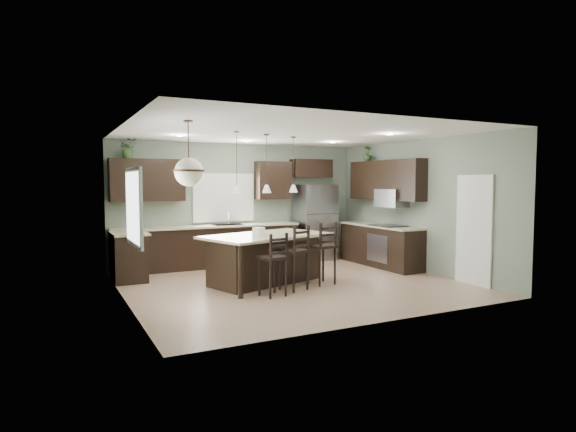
# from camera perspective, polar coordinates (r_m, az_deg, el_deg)

# --- Properties ---
(ground) EXTENTS (6.00, 6.00, 0.00)m
(ground) POSITION_cam_1_polar(r_m,az_deg,el_deg) (9.10, 0.58, -8.05)
(ground) COLOR #9E8466
(ground) RESTS_ON ground
(pantry_door) EXTENTS (0.04, 0.82, 2.04)m
(pantry_door) POSITION_cam_1_polar(r_m,az_deg,el_deg) (9.54, 21.17, -1.57)
(pantry_door) COLOR white
(pantry_door) RESTS_ON ground
(window_back) EXTENTS (1.35, 0.02, 1.00)m
(window_back) POSITION_cam_1_polar(r_m,az_deg,el_deg) (11.27, -7.64, 2.18)
(window_back) COLOR white
(window_back) RESTS_ON room_shell
(window_left) EXTENTS (0.02, 1.10, 1.00)m
(window_left) POSITION_cam_1_polar(r_m,az_deg,el_deg) (7.20, -17.92, 1.02)
(window_left) COLOR white
(window_left) RESTS_ON room_shell
(left_return_cabs) EXTENTS (0.60, 0.90, 0.90)m
(left_return_cabs) POSITION_cam_1_polar(r_m,az_deg,el_deg) (9.82, -18.38, -4.70)
(left_return_cabs) COLOR black
(left_return_cabs) RESTS_ON ground
(left_return_countertop) EXTENTS (0.66, 0.96, 0.04)m
(left_return_countertop) POSITION_cam_1_polar(r_m,az_deg,el_deg) (9.76, -18.33, -1.97)
(left_return_countertop) COLOR beige
(left_return_countertop) RESTS_ON left_return_cabs
(back_lower_cabs) EXTENTS (4.20, 0.60, 0.90)m
(back_lower_cabs) POSITION_cam_1_polar(r_m,az_deg,el_deg) (10.95, -9.33, -3.67)
(back_lower_cabs) COLOR black
(back_lower_cabs) RESTS_ON ground
(back_countertop) EXTENTS (4.20, 0.66, 0.04)m
(back_countertop) POSITION_cam_1_polar(r_m,az_deg,el_deg) (10.88, -9.32, -1.22)
(back_countertop) COLOR beige
(back_countertop) RESTS_ON back_lower_cabs
(sink_inset) EXTENTS (0.70, 0.45, 0.01)m
(sink_inset) POSITION_cam_1_polar(r_m,az_deg,el_deg) (11.02, -7.09, -1.06)
(sink_inset) COLOR gray
(sink_inset) RESTS_ON back_countertop
(faucet) EXTENTS (0.02, 0.02, 0.28)m
(faucet) POSITION_cam_1_polar(r_m,az_deg,el_deg) (10.98, -7.04, -0.32)
(faucet) COLOR silver
(faucet) RESTS_ON back_countertop
(back_upper_left) EXTENTS (1.55, 0.34, 0.90)m
(back_upper_left) POSITION_cam_1_polar(r_m,az_deg,el_deg) (10.67, -16.32, 4.10)
(back_upper_left) COLOR black
(back_upper_left) RESTS_ON room_shell
(back_upper_right) EXTENTS (0.85, 0.34, 0.90)m
(back_upper_right) POSITION_cam_1_polar(r_m,az_deg,el_deg) (11.57, -1.76, 4.24)
(back_upper_right) COLOR black
(back_upper_right) RESTS_ON room_shell
(fridge_header) EXTENTS (1.05, 0.34, 0.45)m
(fridge_header) POSITION_cam_1_polar(r_m,az_deg,el_deg) (12.06, 2.78, 5.66)
(fridge_header) COLOR black
(fridge_header) RESTS_ON room_shell
(right_lower_cabs) EXTENTS (0.60, 2.35, 0.90)m
(right_lower_cabs) POSITION_cam_1_polar(r_m,az_deg,el_deg) (11.19, 10.88, -3.52)
(right_lower_cabs) COLOR black
(right_lower_cabs) RESTS_ON ground
(right_countertop) EXTENTS (0.66, 2.35, 0.04)m
(right_countertop) POSITION_cam_1_polar(r_m,az_deg,el_deg) (11.13, 10.83, -1.13)
(right_countertop) COLOR beige
(right_countertop) RESTS_ON right_lower_cabs
(cooktop) EXTENTS (0.58, 0.75, 0.02)m
(cooktop) POSITION_cam_1_polar(r_m,az_deg,el_deg) (10.91, 11.71, -1.11)
(cooktop) COLOR black
(cooktop) RESTS_ON right_countertop
(wall_oven_front) EXTENTS (0.01, 0.72, 0.60)m
(wall_oven_front) POSITION_cam_1_polar(r_m,az_deg,el_deg) (10.79, 10.48, -3.79)
(wall_oven_front) COLOR gray
(wall_oven_front) RESTS_ON right_lower_cabs
(right_upper_cabs) EXTENTS (0.34, 2.35, 0.90)m
(right_upper_cabs) POSITION_cam_1_polar(r_m,az_deg,el_deg) (11.18, 11.51, 4.17)
(right_upper_cabs) COLOR black
(right_upper_cabs) RESTS_ON room_shell
(microwave) EXTENTS (0.40, 0.75, 0.40)m
(microwave) POSITION_cam_1_polar(r_m,az_deg,el_deg) (10.94, 12.16, 2.07)
(microwave) COLOR gray
(microwave) RESTS_ON right_upper_cabs
(refrigerator) EXTENTS (0.90, 0.74, 1.85)m
(refrigerator) POSITION_cam_1_polar(r_m,az_deg,el_deg) (11.84, 3.22, -0.73)
(refrigerator) COLOR #93929A
(refrigerator) RESTS_ON ground
(kitchen_island) EXTENTS (2.64, 1.97, 0.92)m
(kitchen_island) POSITION_cam_1_polar(r_m,az_deg,el_deg) (9.09, -2.52, -5.11)
(kitchen_island) COLOR black
(kitchen_island) RESTS_ON ground
(serving_dish) EXTENTS (0.24, 0.24, 0.14)m
(serving_dish) POSITION_cam_1_polar(r_m,az_deg,el_deg) (8.89, -3.50, -1.85)
(serving_dish) COLOR silver
(serving_dish) RESTS_ON kitchen_island
(bar_stool_left) EXTENTS (0.46, 0.46, 1.07)m
(bar_stool_left) POSITION_cam_1_polar(r_m,az_deg,el_deg) (8.04, -1.85, -5.77)
(bar_stool_left) COLOR black
(bar_stool_left) RESTS_ON ground
(bar_stool_center) EXTENTS (0.54, 0.54, 1.15)m
(bar_stool_center) POSITION_cam_1_polar(r_m,az_deg,el_deg) (8.49, 0.66, -4.99)
(bar_stool_center) COLOR black
(bar_stool_center) RESTS_ON ground
(bar_stool_right) EXTENTS (0.48, 0.48, 1.17)m
(bar_stool_right) POSITION_cam_1_polar(r_m,az_deg,el_deg) (8.99, 4.00, -4.41)
(bar_stool_right) COLOR black
(bar_stool_right) RESTS_ON ground
(pendant_left) EXTENTS (0.17, 0.17, 1.10)m
(pendant_left) POSITION_cam_1_polar(r_m,az_deg,el_deg) (8.54, -6.10, 6.32)
(pendant_left) COLOR silver
(pendant_left) RESTS_ON room_shell
(pendant_center) EXTENTS (0.17, 0.17, 1.10)m
(pendant_center) POSITION_cam_1_polar(r_m,az_deg,el_deg) (8.98, -2.55, 6.23)
(pendant_center) COLOR white
(pendant_center) RESTS_ON room_shell
(pendant_right) EXTENTS (0.17, 0.17, 1.10)m
(pendant_right) POSITION_cam_1_polar(r_m,az_deg,el_deg) (9.46, 0.65, 6.12)
(pendant_right) COLOR white
(pendant_right) RESTS_ON room_shell
(chandelier) EXTENTS (0.46, 0.46, 0.96)m
(chandelier) POSITION_cam_1_polar(r_m,az_deg,el_deg) (7.16, -11.70, 7.28)
(chandelier) COLOR beige
(chandelier) RESTS_ON room_shell
(plant_back_left) EXTENTS (0.37, 0.32, 0.40)m
(plant_back_left) POSITION_cam_1_polar(r_m,az_deg,el_deg) (10.60, -18.41, 7.58)
(plant_back_left) COLOR #315726
(plant_back_left) RESTS_ON back_upper_left
(plant_right_wall) EXTENTS (0.22, 0.22, 0.38)m
(plant_right_wall) POSITION_cam_1_polar(r_m,az_deg,el_deg) (11.71, 9.42, 7.31)
(plant_right_wall) COLOR #25481F
(plant_right_wall) RESTS_ON right_upper_cabs
(room_shell) EXTENTS (6.00, 6.00, 6.00)m
(room_shell) POSITION_cam_1_polar(r_m,az_deg,el_deg) (8.90, 0.58, 2.70)
(room_shell) COLOR slate
(room_shell) RESTS_ON ground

